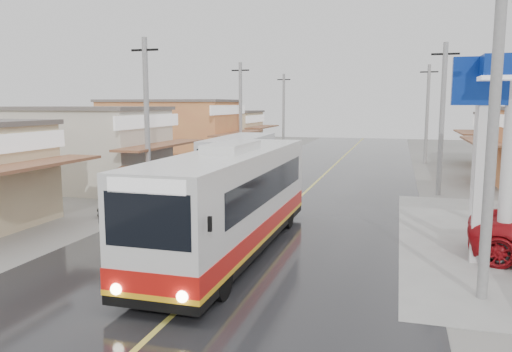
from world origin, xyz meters
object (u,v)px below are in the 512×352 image
(second_bus, at_px, (240,160))
(cyclist, at_px, (239,183))
(coach_bus, at_px, (233,200))
(tricycle_near, at_px, (132,185))
(tyre_stack, at_px, (107,212))

(second_bus, distance_m, cyclist, 2.88)
(cyclist, bearing_deg, coach_bus, -64.63)
(second_bus, relative_size, cyclist, 4.30)
(coach_bus, bearing_deg, second_bus, 106.92)
(coach_bus, bearing_deg, cyclist, 106.93)
(tricycle_near, distance_m, tyre_stack, 2.37)
(second_bus, bearing_deg, tricycle_near, -117.44)
(cyclist, relative_size, tyre_stack, 2.53)
(second_bus, relative_size, tricycle_near, 3.50)
(coach_bus, bearing_deg, tricycle_near, 141.48)
(coach_bus, distance_m, tyre_stack, 7.73)
(coach_bus, relative_size, cyclist, 5.52)
(tricycle_near, bearing_deg, second_bus, 47.90)
(coach_bus, height_order, cyclist, coach_bus)
(coach_bus, relative_size, second_bus, 1.28)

